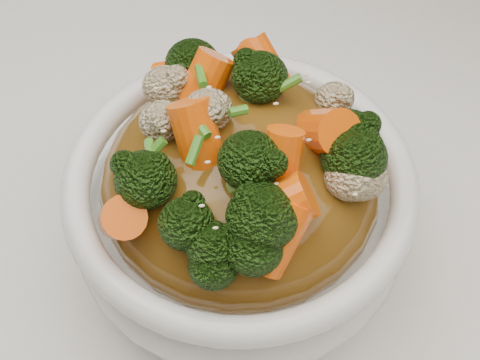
{
  "coord_description": "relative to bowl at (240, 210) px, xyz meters",
  "views": [
    {
      "loc": [
        -0.06,
        -0.22,
        1.16
      ],
      "look_at": [
        -0.01,
        0.02,
        0.83
      ],
      "focal_mm": 50.0,
      "sensor_mm": 36.0,
      "label": 1
    }
  ],
  "objects": [
    {
      "name": "carrots",
      "position": [
        -0.0,
        -0.0,
        0.09
      ],
      "size": [
        0.18,
        0.18,
        0.05
      ],
      "primitive_type": null,
      "rotation": [
        0.0,
        0.0,
        0.01
      ],
      "color": "#FF5D08",
      "rests_on": "sauce_base"
    },
    {
      "name": "sesame_seeds",
      "position": [
        -0.0,
        -0.0,
        0.09
      ],
      "size": [
        0.16,
        0.16,
        0.01
      ],
      "primitive_type": null,
      "rotation": [
        0.0,
        0.0,
        0.01
      ],
      "color": "beige",
      "rests_on": "sauce_base"
    },
    {
      "name": "broccoli",
      "position": [
        -0.0,
        -0.0,
        0.09
      ],
      "size": [
        0.18,
        0.18,
        0.04
      ],
      "primitive_type": null,
      "rotation": [
        0.0,
        0.0,
        0.01
      ],
      "color": "black",
      "rests_on": "sauce_base"
    },
    {
      "name": "scallions",
      "position": [
        -0.0,
        -0.0,
        0.09
      ],
      "size": [
        0.13,
        0.13,
        0.02
      ],
      "primitive_type": null,
      "rotation": [
        0.0,
        0.0,
        0.01
      ],
      "color": "#3A7C1C",
      "rests_on": "sauce_base"
    },
    {
      "name": "tablecloth",
      "position": [
        0.01,
        -0.02,
        -0.06
      ],
      "size": [
        1.2,
        0.8,
        0.04
      ],
      "primitive_type": "cube",
      "color": "white",
      "rests_on": "dining_table"
    },
    {
      "name": "cauliflower",
      "position": [
        -0.0,
        -0.0,
        0.09
      ],
      "size": [
        0.18,
        0.18,
        0.04
      ],
      "primitive_type": null,
      "rotation": [
        0.0,
        0.0,
        0.01
      ],
      "color": "beige",
      "rests_on": "sauce_base"
    },
    {
      "name": "sauce_base",
      "position": [
        -0.0,
        -0.0,
        0.03
      ],
      "size": [
        0.18,
        0.18,
        0.1
      ],
      "primitive_type": "ellipsoid",
      "rotation": [
        0.0,
        0.0,
        0.01
      ],
      "color": "brown",
      "rests_on": "bowl"
    },
    {
      "name": "bowl",
      "position": [
        0.0,
        0.0,
        0.0
      ],
      "size": [
        0.22,
        0.22,
        0.09
      ],
      "primitive_type": null,
      "rotation": [
        0.0,
        0.0,
        0.01
      ],
      "color": "white",
      "rests_on": "tablecloth"
    }
  ]
}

